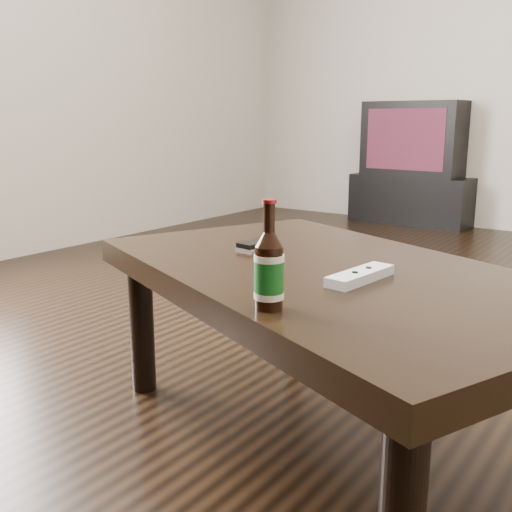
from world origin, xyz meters
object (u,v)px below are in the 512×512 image
Objects in this scene: tv at (418,139)px; remote at (360,276)px; beer_bottle at (269,271)px; phone at (256,245)px; tv_stand at (414,199)px; coffee_table at (328,291)px.

tv is 3.68m from remote.
beer_bottle is 0.55m from phone.
remote reaches higher than tv_stand.
remote is at bearing 79.69° from beer_bottle.
phone reaches higher than tv_stand.
phone is at bearing 128.14° from beer_bottle.
coffee_table is 0.16m from remote.
tv_stand is 3.44m from phone.
beer_bottle reaches higher than remote.
beer_bottle is 0.30m from remote.
beer_bottle reaches higher than coffee_table.
tv is 3.93m from beer_bottle.
remote reaches higher than phone.
coffee_table is (1.08, -3.40, -0.26)m from tv.
tv_stand is 8.07× the size of phone.
beer_bottle is at bearing -93.83° from remote.
beer_bottle is (1.15, -3.76, -0.13)m from tv.
remote is at bearing -67.46° from tv_stand.
tv is 3.58m from coffee_table.
tv reaches higher than phone.
beer_bottle is at bearing -69.53° from tv_stand.
phone is at bearing -72.82° from tv_stand.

